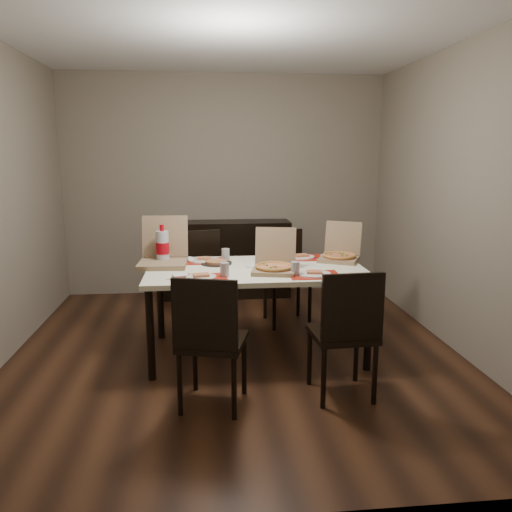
% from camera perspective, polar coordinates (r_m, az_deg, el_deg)
% --- Properties ---
extents(ground, '(3.80, 4.00, 0.02)m').
position_cam_1_polar(ground, '(4.39, -2.25, -11.08)').
color(ground, '#3E2213').
rests_on(ground, ground).
extents(room_walls, '(3.84, 4.02, 2.62)m').
position_cam_1_polar(room_walls, '(4.48, -2.80, 12.26)').
color(room_walls, gray).
rests_on(room_walls, ground).
extents(sideboard, '(1.50, 0.40, 0.90)m').
position_cam_1_polar(sideboard, '(5.96, -3.40, -0.34)').
color(sideboard, black).
rests_on(sideboard, ground).
extents(dining_table, '(1.80, 1.00, 0.75)m').
position_cam_1_polar(dining_table, '(4.17, 0.00, -2.24)').
color(dining_table, white).
rests_on(dining_table, ground).
extents(chair_near_left, '(0.51, 0.51, 0.93)m').
position_cam_1_polar(chair_near_left, '(3.31, -5.30, -9.19)').
color(chair_near_left, black).
rests_on(chair_near_left, ground).
extents(chair_near_right, '(0.44, 0.44, 0.93)m').
position_cam_1_polar(chair_near_right, '(3.49, 10.22, -8.22)').
color(chair_near_right, black).
rests_on(chair_near_right, ground).
extents(chair_far_left, '(0.51, 0.51, 0.93)m').
position_cam_1_polar(chair_far_left, '(4.98, -6.04, -2.04)').
color(chair_far_left, black).
rests_on(chair_far_left, ground).
extents(chair_far_right, '(0.47, 0.47, 0.93)m').
position_cam_1_polar(chair_far_right, '(5.04, 3.34, -1.83)').
color(chair_far_right, black).
rests_on(chair_far_right, ground).
extents(setting_near_left, '(0.48, 0.30, 0.11)m').
position_cam_1_polar(setting_near_left, '(3.84, -5.85, -2.17)').
color(setting_near_left, '#B1190B').
rests_on(setting_near_left, dining_table).
extents(setting_near_right, '(0.49, 0.30, 0.11)m').
position_cam_1_polar(setting_near_right, '(3.92, 6.11, -1.89)').
color(setting_near_right, '#B1190B').
rests_on(setting_near_right, dining_table).
extents(setting_far_left, '(0.52, 0.30, 0.11)m').
position_cam_1_polar(setting_far_left, '(4.43, -5.59, -0.32)').
color(setting_far_left, '#B1190B').
rests_on(setting_far_left, dining_table).
extents(setting_far_right, '(0.49, 0.30, 0.11)m').
position_cam_1_polar(setting_far_right, '(4.53, 4.75, -0.01)').
color(setting_far_right, '#B1190B').
rests_on(setting_far_right, dining_table).
extents(napkin_loose, '(0.16, 0.16, 0.02)m').
position_cam_1_polar(napkin_loose, '(4.17, -0.09, -1.17)').
color(napkin_loose, white).
rests_on(napkin_loose, dining_table).
extents(pizza_box_center, '(0.41, 0.44, 0.34)m').
position_cam_1_polar(pizza_box_center, '(4.02, 2.10, -1.01)').
color(pizza_box_center, '#866B4D').
rests_on(pizza_box_center, dining_table).
extents(pizza_box_right, '(0.45, 0.47, 0.33)m').
position_cam_1_polar(pizza_box_right, '(4.51, 9.56, 0.21)').
color(pizza_box_right, '#866B4D').
rests_on(pizza_box_right, dining_table).
extents(pizza_box_left, '(0.42, 0.46, 0.40)m').
position_cam_1_polar(pizza_box_left, '(4.33, -10.53, -0.17)').
color(pizza_box_left, '#866B4D').
rests_on(pizza_box_left, dining_table).
extents(faina_plate, '(0.27, 0.27, 0.03)m').
position_cam_1_polar(faina_plate, '(4.31, -4.54, -0.75)').
color(faina_plate, black).
rests_on(faina_plate, dining_table).
extents(dip_bowl, '(0.16, 0.16, 0.03)m').
position_cam_1_polar(dip_bowl, '(4.33, 1.85, -0.62)').
color(dip_bowl, white).
rests_on(dip_bowl, dining_table).
extents(soda_bottle, '(0.11, 0.11, 0.34)m').
position_cam_1_polar(soda_bottle, '(4.36, -10.63, 0.99)').
color(soda_bottle, silver).
rests_on(soda_bottle, dining_table).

